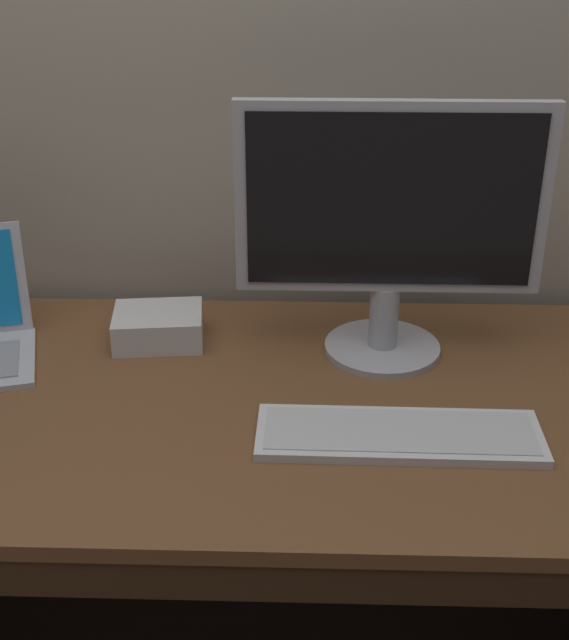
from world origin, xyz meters
The scene contains 4 objects.
desk centered at (0.00, -0.01, 0.53)m, with size 1.71×0.72×0.75m.
external_monitor centered at (0.28, 0.15, 0.99)m, with size 0.51×0.20×0.44m.
wired_keyboard centered at (0.29, -0.11, 0.76)m, with size 0.42×0.14×0.02m.
external_drive_box centered at (-0.12, 0.19, 0.78)m, with size 0.16×0.12×0.06m, color silver.
Camera 1 is at (0.15, -1.17, 1.48)m, focal length 47.91 mm.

